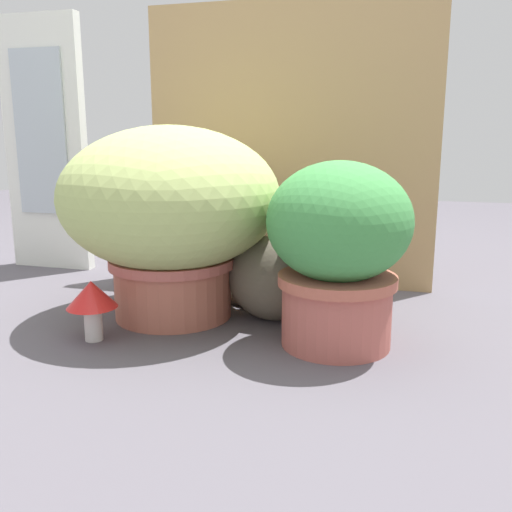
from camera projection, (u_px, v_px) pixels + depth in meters
ground_plane at (246, 335)px, 1.36m from camera, size 6.00×6.00×0.00m
cardboard_backdrop at (289, 147)px, 1.76m from camera, size 0.91×0.03×0.87m
window_panel_white at (45, 144)px, 1.97m from camera, size 0.31×0.05×0.87m
grass_planter at (171, 209)px, 1.45m from camera, size 0.56×0.56×0.50m
leafy_planter at (338, 247)px, 1.25m from camera, size 0.32×0.32×0.42m
cat at (275, 275)px, 1.45m from camera, size 0.36×0.27×0.32m
mushroom_ornament_red at (92, 298)px, 1.31m from camera, size 0.12×0.12×0.14m
mushroom_ornament_pink at (140, 283)px, 1.43m from camera, size 0.10×0.10×0.15m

